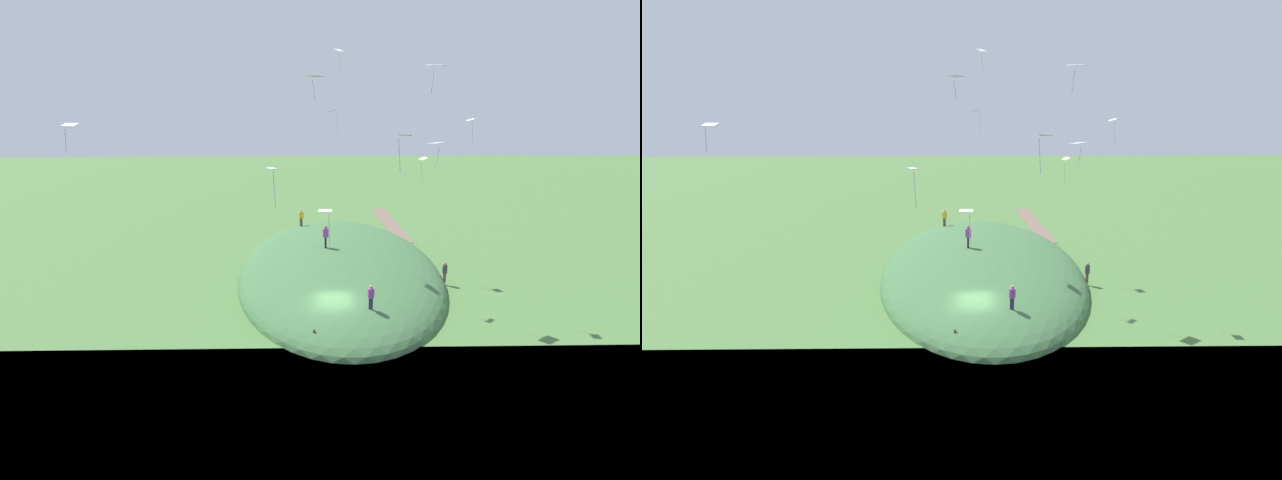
# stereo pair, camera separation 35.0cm
# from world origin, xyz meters

# --- Properties ---
(ground_plane) EXTENTS (160.00, 160.00, 0.00)m
(ground_plane) POSITION_xyz_m (0.00, 0.00, 0.00)
(ground_plane) COLOR #4A743A
(grass_hill) EXTENTS (31.53, 16.07, 4.87)m
(grass_hill) POSITION_xyz_m (10.41, -0.99, 0.00)
(grass_hill) COLOR #406C3E
(grass_hill) RESTS_ON ground_plane
(dirt_path) EXTENTS (15.13, 2.57, 0.04)m
(dirt_path) POSITION_xyz_m (27.30, -7.29, 0.02)
(dirt_path) COLOR #735C4B
(dirt_path) RESTS_ON ground_plane
(person_walking_path) EXTENTS (0.48, 0.48, 1.81)m
(person_walking_path) POSITION_xyz_m (10.18, 0.17, 3.54)
(person_walking_path) COLOR black
(person_walking_path) RESTS_ON grass_hill
(person_watching_kites) EXTENTS (0.41, 0.41, 1.61)m
(person_watching_kites) POSITION_xyz_m (7.97, -8.89, 1.22)
(person_watching_kites) COLOR brown
(person_watching_kites) RESTS_ON grass_hill
(person_on_hilltop) EXTENTS (0.56, 0.56, 1.57)m
(person_on_hilltop) POSITION_xyz_m (-1.00, -2.29, 2.61)
(person_on_hilltop) COLOR #2D2453
(person_on_hilltop) RESTS_ON grass_hill
(person_with_child) EXTENTS (0.65, 0.65, 1.63)m
(person_with_child) POSITION_xyz_m (20.21, 2.15, 2.67)
(person_with_child) COLOR brown
(person_with_child) RESTS_ON grass_hill
(kite_0) EXTENTS (0.64, 0.83, 1.99)m
(kite_0) POSITION_xyz_m (-3.03, 0.59, 8.22)
(kite_0) COLOR #F1E1D2
(kite_1) EXTENTS (0.78, 0.75, 2.14)m
(kite_1) POSITION_xyz_m (-3.86, 3.54, 10.68)
(kite_1) COLOR silver
(kite_2) EXTENTS (0.64, 0.75, 2.01)m
(kite_2) POSITION_xyz_m (-6.25, -3.21, 12.73)
(kite_2) COLOR white
(kite_3) EXTENTS (1.35, 1.40, 1.77)m
(kite_3) POSITION_xyz_m (2.82, -6.73, 11.43)
(kite_3) COLOR silver
(kite_4) EXTENTS (0.89, 0.87, 1.52)m
(kite_4) POSITION_xyz_m (8.49, -0.70, 17.23)
(kite_4) COLOR white
(kite_5) EXTENTS (1.14, 1.13, 1.39)m
(kite_5) POSITION_xyz_m (-0.77, 1.25, 15.68)
(kite_5) COLOR white
(kite_6) EXTENTS (0.97, 0.82, 1.66)m
(kite_6) POSITION_xyz_m (9.13, -0.41, 13.04)
(kite_6) COLOR white
(kite_7) EXTENTS (0.86, 1.04, 1.52)m
(kite_7) POSITION_xyz_m (-4.06, -5.03, 16.24)
(kite_7) COLOR white
(kite_8) EXTENTS (0.84, 0.69, 1.91)m
(kite_8) POSITION_xyz_m (10.77, -7.38, 9.19)
(kite_8) COLOR #F5DDCF
(kite_9) EXTENTS (0.72, 0.51, 1.78)m
(kite_9) POSITION_xyz_m (3.89, -9.13, 12.72)
(kite_9) COLOR white
(kite_10) EXTENTS (0.61, 0.76, 1.26)m
(kite_10) POSITION_xyz_m (-8.91, 12.34, 13.65)
(kite_10) COLOR white
(mooring_post) EXTENTS (0.14, 0.14, 1.21)m
(mooring_post) POSITION_xyz_m (-3.12, 1.28, 0.60)
(mooring_post) COLOR brown
(mooring_post) RESTS_ON ground_plane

